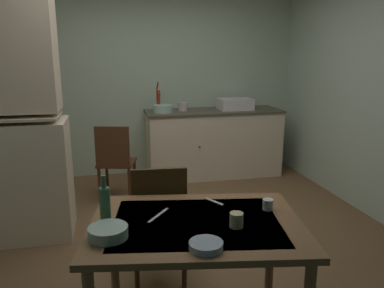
{
  "coord_description": "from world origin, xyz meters",
  "views": [
    {
      "loc": [
        -0.59,
        -3.19,
        1.67
      ],
      "look_at": [
        0.11,
        -0.09,
        0.9
      ],
      "focal_mm": 35.48,
      "sensor_mm": 36.0,
      "label": 1
    }
  ],
  "objects_px": {
    "chair_far_side": "(159,222)",
    "sink_basin": "(235,104)",
    "teacup_mint": "(236,220)",
    "glass_bottle": "(105,204)",
    "dining_table": "(196,237)",
    "mixing_bowl_counter": "(163,109)",
    "serving_bowl_wide": "(108,232)",
    "hand_pump": "(158,99)",
    "chair_by_counter": "(115,161)",
    "hutch_cabinet": "(3,130)"
  },
  "relations": [
    {
      "from": "mixing_bowl_counter",
      "to": "hand_pump",
      "type": "bearing_deg",
      "value": 114.64
    },
    {
      "from": "chair_far_side",
      "to": "serving_bowl_wide",
      "type": "height_order",
      "value": "chair_far_side"
    },
    {
      "from": "hutch_cabinet",
      "to": "serving_bowl_wide",
      "type": "distance_m",
      "value": 1.96
    },
    {
      "from": "hutch_cabinet",
      "to": "mixing_bowl_counter",
      "type": "xyz_separation_m",
      "value": [
        1.61,
        1.34,
        -0.05
      ]
    },
    {
      "from": "chair_far_side",
      "to": "glass_bottle",
      "type": "height_order",
      "value": "glass_bottle"
    },
    {
      "from": "chair_by_counter",
      "to": "sink_basin",
      "type": "bearing_deg",
      "value": 22.38
    },
    {
      "from": "mixing_bowl_counter",
      "to": "glass_bottle",
      "type": "height_order",
      "value": "glass_bottle"
    },
    {
      "from": "hutch_cabinet",
      "to": "chair_far_side",
      "type": "xyz_separation_m",
      "value": [
        1.22,
        -1.01,
        -0.54
      ]
    },
    {
      "from": "dining_table",
      "to": "chair_by_counter",
      "type": "xyz_separation_m",
      "value": [
        -0.39,
        2.37,
        -0.19
      ]
    },
    {
      "from": "chair_by_counter",
      "to": "serving_bowl_wide",
      "type": "xyz_separation_m",
      "value": [
        -0.09,
        -2.45,
        0.32
      ]
    },
    {
      "from": "sink_basin",
      "to": "glass_bottle",
      "type": "xyz_separation_m",
      "value": [
        -1.75,
        -2.95,
        -0.12
      ]
    },
    {
      "from": "teacup_mint",
      "to": "glass_bottle",
      "type": "bearing_deg",
      "value": 163.09
    },
    {
      "from": "chair_far_side",
      "to": "chair_by_counter",
      "type": "bearing_deg",
      "value": 98.73
    },
    {
      "from": "mixing_bowl_counter",
      "to": "teacup_mint",
      "type": "relative_size",
      "value": 3.24
    },
    {
      "from": "hand_pump",
      "to": "glass_bottle",
      "type": "bearing_deg",
      "value": -103.18
    },
    {
      "from": "teacup_mint",
      "to": "hand_pump",
      "type": "bearing_deg",
      "value": 89.61
    },
    {
      "from": "dining_table",
      "to": "serving_bowl_wide",
      "type": "distance_m",
      "value": 0.5
    },
    {
      "from": "hutch_cabinet",
      "to": "sink_basin",
      "type": "height_order",
      "value": "hutch_cabinet"
    },
    {
      "from": "dining_table",
      "to": "serving_bowl_wide",
      "type": "height_order",
      "value": "serving_bowl_wide"
    },
    {
      "from": "hutch_cabinet",
      "to": "mixing_bowl_counter",
      "type": "height_order",
      "value": "hutch_cabinet"
    },
    {
      "from": "mixing_bowl_counter",
      "to": "dining_table",
      "type": "height_order",
      "value": "mixing_bowl_counter"
    },
    {
      "from": "sink_basin",
      "to": "mixing_bowl_counter",
      "type": "relative_size",
      "value": 1.72
    },
    {
      "from": "mixing_bowl_counter",
      "to": "chair_far_side",
      "type": "xyz_separation_m",
      "value": [
        -0.38,
        -2.35,
        -0.48
      ]
    },
    {
      "from": "sink_basin",
      "to": "dining_table",
      "type": "xyz_separation_m",
      "value": [
        -1.27,
        -3.05,
        -0.32
      ]
    },
    {
      "from": "hand_pump",
      "to": "dining_table",
      "type": "relative_size",
      "value": 0.3
    },
    {
      "from": "glass_bottle",
      "to": "chair_far_side",
      "type": "bearing_deg",
      "value": 56.45
    },
    {
      "from": "mixing_bowl_counter",
      "to": "serving_bowl_wide",
      "type": "xyz_separation_m",
      "value": [
        -0.73,
        -3.08,
        -0.17
      ]
    },
    {
      "from": "chair_far_side",
      "to": "sink_basin",
      "type": "bearing_deg",
      "value": 59.96
    },
    {
      "from": "hand_pump",
      "to": "mixing_bowl_counter",
      "type": "distance_m",
      "value": 0.16
    },
    {
      "from": "sink_basin",
      "to": "hand_pump",
      "type": "height_order",
      "value": "hand_pump"
    },
    {
      "from": "serving_bowl_wide",
      "to": "teacup_mint",
      "type": "height_order",
      "value": "teacup_mint"
    },
    {
      "from": "chair_far_side",
      "to": "glass_bottle",
      "type": "bearing_deg",
      "value": -123.55
    },
    {
      "from": "hutch_cabinet",
      "to": "chair_far_side",
      "type": "relative_size",
      "value": 2.37
    },
    {
      "from": "hutch_cabinet",
      "to": "dining_table",
      "type": "relative_size",
      "value": 1.68
    },
    {
      "from": "serving_bowl_wide",
      "to": "teacup_mint",
      "type": "xyz_separation_m",
      "value": [
        0.67,
        -0.02,
        0.01
      ]
    },
    {
      "from": "dining_table",
      "to": "teacup_mint",
      "type": "distance_m",
      "value": 0.26
    },
    {
      "from": "chair_far_side",
      "to": "serving_bowl_wide",
      "type": "bearing_deg",
      "value": -115.77
    },
    {
      "from": "dining_table",
      "to": "teacup_mint",
      "type": "xyz_separation_m",
      "value": [
        0.19,
        -0.11,
        0.13
      ]
    },
    {
      "from": "hutch_cabinet",
      "to": "glass_bottle",
      "type": "height_order",
      "value": "hutch_cabinet"
    },
    {
      "from": "dining_table",
      "to": "glass_bottle",
      "type": "bearing_deg",
      "value": 168.61
    },
    {
      "from": "sink_basin",
      "to": "serving_bowl_wide",
      "type": "relative_size",
      "value": 2.21
    },
    {
      "from": "dining_table",
      "to": "mixing_bowl_counter",
      "type": "bearing_deg",
      "value": 85.07
    },
    {
      "from": "sink_basin",
      "to": "glass_bottle",
      "type": "height_order",
      "value": "sink_basin"
    },
    {
      "from": "sink_basin",
      "to": "mixing_bowl_counter",
      "type": "bearing_deg",
      "value": -177.16
    },
    {
      "from": "hutch_cabinet",
      "to": "mixing_bowl_counter",
      "type": "relative_size",
      "value": 8.47
    },
    {
      "from": "chair_by_counter",
      "to": "glass_bottle",
      "type": "height_order",
      "value": "glass_bottle"
    },
    {
      "from": "teacup_mint",
      "to": "glass_bottle",
      "type": "xyz_separation_m",
      "value": [
        -0.68,
        0.21,
        0.07
      ]
    },
    {
      "from": "hand_pump",
      "to": "chair_far_side",
      "type": "xyz_separation_m",
      "value": [
        -0.34,
        -2.45,
        -0.6
      ]
    },
    {
      "from": "dining_table",
      "to": "chair_far_side",
      "type": "relative_size",
      "value": 1.41
    },
    {
      "from": "dining_table",
      "to": "teacup_mint",
      "type": "bearing_deg",
      "value": -29.37
    }
  ]
}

